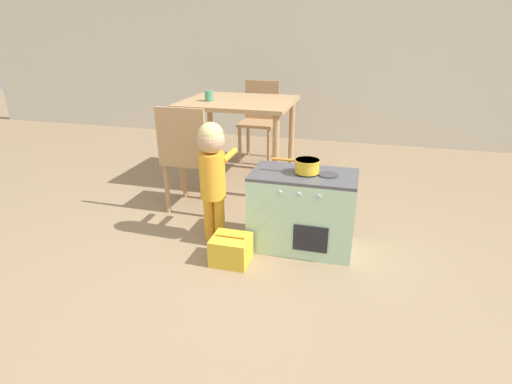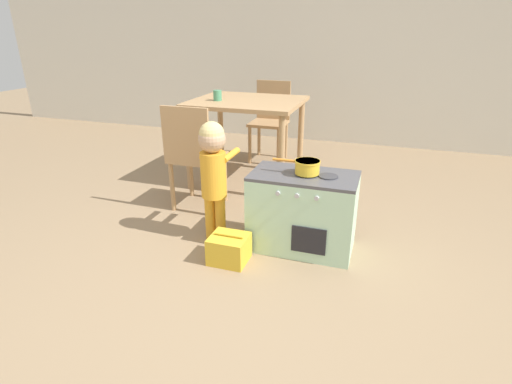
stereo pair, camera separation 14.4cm
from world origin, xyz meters
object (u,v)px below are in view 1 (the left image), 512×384
at_px(play_kitchen, 302,210).
at_px(toy_basket, 231,249).
at_px(dining_chair_near, 189,156).
at_px(dining_chair_far, 260,118).
at_px(toy_pot, 307,165).
at_px(cup_on_table, 209,96).
at_px(child_figure, 212,165).
at_px(dining_table, 239,112).

bearing_deg(play_kitchen, toy_basket, -140.86).
height_order(dining_chair_near, dining_chair_far, same).
relative_size(toy_pot, dining_chair_near, 0.36).
distance_m(dining_chair_near, dining_chair_far, 1.50).
bearing_deg(cup_on_table, dining_chair_far, 74.01).
distance_m(child_figure, toy_basket, 0.56).
bearing_deg(child_figure, play_kitchen, 6.87).
height_order(play_kitchen, dining_table, dining_table).
bearing_deg(toy_basket, dining_table, 105.02).
height_order(play_kitchen, dining_chair_far, dining_chair_far).
distance_m(toy_basket, dining_chair_near, 0.95).
relative_size(play_kitchen, dining_chair_far, 0.79).
bearing_deg(dining_table, cup_on_table, -153.21).
bearing_deg(dining_chair_near, dining_table, 76.86).
height_order(play_kitchen, dining_chair_near, dining_chair_near).
distance_m(toy_pot, toy_basket, 0.72).
bearing_deg(toy_pot, child_figure, -173.24).
bearing_deg(toy_basket, dining_chair_near, 129.97).
xyz_separation_m(play_kitchen, cup_on_table, (-1.02, 0.98, 0.56)).
bearing_deg(dining_chair_near, toy_basket, -50.03).
bearing_deg(play_kitchen, toy_pot, 2.04).
distance_m(child_figure, dining_chair_far, 1.92).
distance_m(play_kitchen, dining_table, 1.41).
height_order(dining_table, cup_on_table, cup_on_table).
distance_m(play_kitchen, cup_on_table, 1.52).
height_order(toy_pot, dining_chair_far, dining_chair_far).
bearing_deg(dining_chair_far, dining_chair_near, 82.99).
bearing_deg(toy_pot, cup_on_table, 136.33).
relative_size(toy_pot, cup_on_table, 3.34).
relative_size(toy_basket, cup_on_table, 2.56).
distance_m(dining_table, dining_chair_near, 0.80).
bearing_deg(toy_basket, play_kitchen, 39.14).
bearing_deg(child_figure, toy_pot, 6.76).
relative_size(child_figure, dining_table, 0.85).
height_order(dining_chair_far, cup_on_table, cup_on_table).
relative_size(toy_pot, child_figure, 0.37).
bearing_deg(toy_pot, toy_basket, -141.75).
height_order(child_figure, dining_table, child_figure).
bearing_deg(child_figure, dining_table, 98.82).
bearing_deg(dining_chair_near, cup_on_table, 95.48).
height_order(child_figure, dining_chair_near, dining_chair_near).
xyz_separation_m(dining_table, dining_chair_far, (0.01, 0.73, -0.21)).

